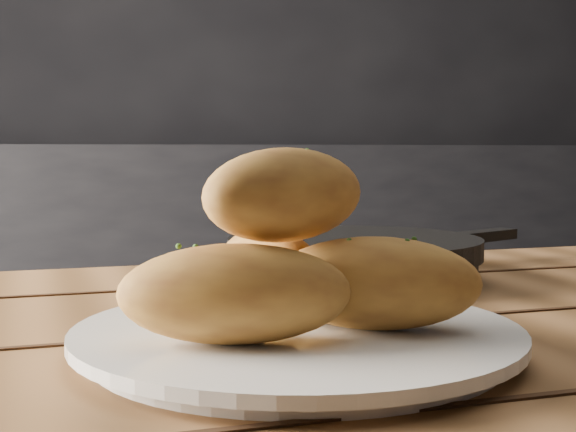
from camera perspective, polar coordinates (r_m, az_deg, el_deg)
name	(u,v)px	position (r m, az deg, el deg)	size (l,w,h in m)	color
back_wall	(215,32)	(3.29, -5.23, 12.89)	(4.00, 0.04, 2.70)	black
counter	(234,266)	(2.99, -3.83, -3.59)	(2.80, 0.60, 0.90)	black
plate	(297,339)	(0.54, 0.66, -8.74)	(0.30, 0.30, 0.02)	white
bread_rolls	(292,260)	(0.52, 0.26, -3.18)	(0.25, 0.20, 0.12)	#BF8935
skillet	(356,258)	(0.83, 4.84, -3.00)	(0.38, 0.26, 0.05)	black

